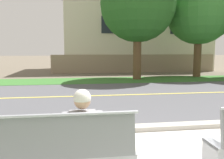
{
  "coord_description": "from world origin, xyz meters",
  "views": [
    {
      "loc": [
        -1.29,
        -2.58,
        1.74
      ],
      "look_at": [
        -0.39,
        3.42,
        1.0
      ],
      "focal_mm": 38.69,
      "sensor_mm": 36.0,
      "label": 1
    }
  ],
  "objects": [
    {
      "name": "far_verge_grass",
      "position": [
        0.0,
        11.19,
        0.01
      ],
      "size": [
        48.0,
        2.8,
        0.02
      ],
      "primitive_type": "cube",
      "color": "#38702D",
      "rests_on": "ground_plane"
    },
    {
      "name": "street_asphalt",
      "position": [
        0.0,
        6.5,
        0.0
      ],
      "size": [
        52.0,
        8.0,
        0.01
      ],
      "primitive_type": "cube",
      "color": "#515156",
      "rests_on": "ground_plane"
    },
    {
      "name": "road_centre_line",
      "position": [
        0.0,
        6.5,
        0.01
      ],
      "size": [
        48.0,
        0.14,
        0.01
      ],
      "primitive_type": "cube",
      "color": "#E0CC4C",
      "rests_on": "ground_plane"
    },
    {
      "name": "house_across_street",
      "position": [
        3.96,
        19.16,
        3.68
      ],
      "size": [
        13.2,
        6.91,
        7.28
      ],
      "color": "beige",
      "rests_on": "ground_plane"
    },
    {
      "name": "shade_tree_left",
      "position": [
        6.73,
        12.19,
        4.53
      ],
      "size": [
        4.22,
        4.22,
        6.97
      ],
      "color": "brown",
      "rests_on": "ground_plane"
    },
    {
      "name": "curb_edge",
      "position": [
        0.0,
        2.35,
        0.06
      ],
      "size": [
        44.0,
        0.3,
        0.11
      ],
      "primitive_type": "cube",
      "color": "#ADA89E",
      "rests_on": "ground_plane"
    },
    {
      "name": "bench_left",
      "position": [
        -1.42,
        0.36,
        0.45
      ],
      "size": [
        1.74,
        0.48,
        1.01
      ],
      "color": "#9EA0A8",
      "rests_on": "ground_plane"
    },
    {
      "name": "ground_plane",
      "position": [
        0.0,
        8.0,
        0.0
      ],
      "size": [
        140.0,
        140.0,
        0.0
      ],
      "primitive_type": "plane",
      "color": "#665B4C"
    },
    {
      "name": "seated_person_grey",
      "position": [
        -1.22,
        0.53,
        0.68
      ],
      "size": [
        0.52,
        0.68,
        1.25
      ],
      "color": "#47382D",
      "rests_on": "ground_plane"
    },
    {
      "name": "garden_wall",
      "position": [
        3.35,
        15.96,
        0.7
      ],
      "size": [
        13.0,
        0.36,
        1.4
      ],
      "primitive_type": "cube",
      "color": "gray",
      "rests_on": "ground_plane"
    }
  ]
}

